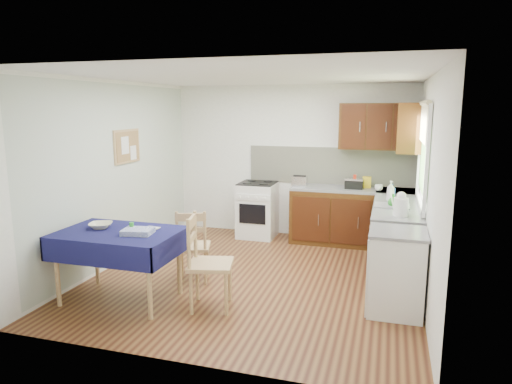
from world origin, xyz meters
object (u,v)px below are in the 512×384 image
(toaster, at_px, (300,181))
(kettle, at_px, (401,205))
(dining_table, at_px, (119,241))
(chair_far, at_px, (192,244))
(dish_rack, at_px, (392,205))
(sandwich_press, at_px, (354,183))
(chair_near, at_px, (206,259))

(toaster, height_order, kettle, kettle)
(toaster, bearing_deg, dining_table, -123.24)
(dining_table, relative_size, kettle, 4.59)
(chair_far, distance_m, dish_rack, 2.56)
(sandwich_press, distance_m, kettle, 1.83)
(chair_near, bearing_deg, dining_table, 81.32)
(toaster, relative_size, kettle, 0.82)
(dish_rack, bearing_deg, chair_near, -142.86)
(chair_far, height_order, sandwich_press, sandwich_press)
(dining_table, height_order, dish_rack, dish_rack)
(dish_rack, bearing_deg, dining_table, -152.87)
(chair_far, height_order, toaster, toaster)
(chair_near, bearing_deg, dish_rack, -63.27)
(chair_far, bearing_deg, sandwich_press, -147.29)
(kettle, bearing_deg, toaster, 132.61)
(chair_far, height_order, dish_rack, dish_rack)
(toaster, height_order, sandwich_press, toaster)
(kettle, bearing_deg, dining_table, -158.30)
(dish_rack, height_order, kettle, kettle)
(chair_near, xyz_separation_m, kettle, (1.98, 1.10, 0.48))
(chair_near, relative_size, sandwich_press, 3.75)
(kettle, bearing_deg, chair_near, -150.95)
(chair_near, distance_m, dish_rack, 2.50)
(chair_far, xyz_separation_m, chair_near, (0.45, -0.64, 0.06))
(dining_table, distance_m, dish_rack, 3.34)
(sandwich_press, relative_size, kettle, 0.96)
(dining_table, relative_size, chair_far, 1.42)
(dish_rack, relative_size, kettle, 1.52)
(chair_near, relative_size, dish_rack, 2.36)
(sandwich_press, bearing_deg, kettle, -86.35)
(sandwich_press, distance_m, dish_rack, 1.33)
(chair_far, height_order, chair_near, chair_near)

